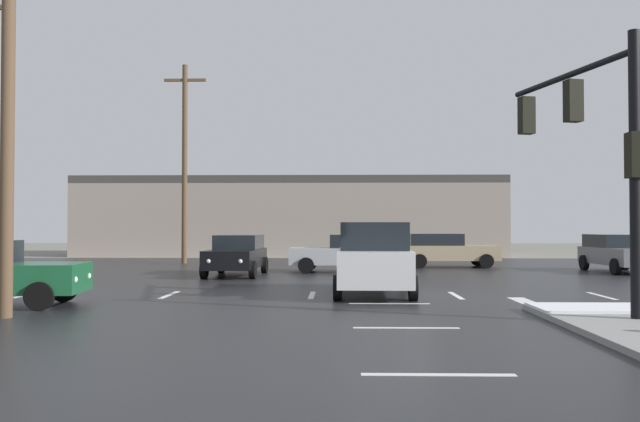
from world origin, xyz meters
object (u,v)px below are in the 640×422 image
object	(u,v)px
sedan_silver	(348,252)
utility_pole_distant	(185,160)
traffic_signal_mast	(595,134)
suv_white	(373,256)
sedan_tan	(446,249)
sedan_black	(237,254)
utility_pole_mid	(8,102)
sedan_grey	(618,252)

from	to	relation	value
sedan_silver	utility_pole_distant	distance (m)	11.74
traffic_signal_mast	sedan_silver	size ratio (longest dim) A/B	1.24
suv_white	sedan_silver	distance (m)	9.18
sedan_tan	sedan_black	distance (m)	10.66
utility_pole_distant	sedan_tan	bearing A→B (deg)	-13.12
sedan_black	utility_pole_mid	size ratio (longest dim) A/B	0.53
sedan_silver	utility_pole_mid	world-z (taller)	utility_pole_mid
utility_pole_distant	sedan_grey	bearing A→B (deg)	-17.51
sedan_tan	utility_pole_mid	size ratio (longest dim) A/B	0.52
traffic_signal_mast	sedan_tan	world-z (taller)	traffic_signal_mast
sedan_grey	suv_white	size ratio (longest dim) A/B	0.94
utility_pole_mid	suv_white	bearing A→B (deg)	32.55
traffic_signal_mast	sedan_grey	bearing A→B (deg)	-38.08
sedan_grey	sedan_black	distance (m)	16.00
sedan_tan	suv_white	world-z (taller)	suv_white
sedan_tan	utility_pole_mid	bearing A→B (deg)	-124.67
suv_white	utility_pole_mid	size ratio (longest dim) A/B	0.56
sedan_grey	utility_pole_mid	xyz separation A→B (m)	(-18.85, -14.71, 3.71)
suv_white	utility_pole_mid	bearing A→B (deg)	124.07
traffic_signal_mast	sedan_silver	xyz separation A→B (m)	(-5.06, 13.69, -3.07)
sedan_tan	sedan_black	world-z (taller)	same
sedan_grey	sedan_silver	world-z (taller)	same
sedan_grey	sedan_tan	bearing A→B (deg)	-117.63
sedan_tan	sedan_silver	distance (m)	5.93
suv_white	sedan_silver	xyz separation A→B (m)	(-0.55, 9.16, -0.24)
suv_white	sedan_black	size ratio (longest dim) A/B	1.06
sedan_grey	utility_pole_mid	world-z (taller)	utility_pole_mid
sedan_black	traffic_signal_mast	bearing A→B (deg)	40.84
sedan_tan	utility_pole_distant	xyz separation A→B (m)	(-13.13, 3.06, 4.59)
utility_pole_distant	traffic_signal_mast	bearing A→B (deg)	-56.46
traffic_signal_mast	utility_pole_distant	world-z (taller)	utility_pole_distant
suv_white	utility_pole_distant	distance (m)	18.77
sedan_grey	sedan_black	size ratio (longest dim) A/B	1.00
suv_white	utility_pole_distant	xyz separation A→B (m)	(-9.01, 15.87, 4.36)
traffic_signal_mast	suv_white	bearing A→B (deg)	31.01
utility_pole_mid	sedan_silver	bearing A→B (deg)	62.45
sedan_tan	sedan_black	size ratio (longest dim) A/B	0.99
sedan_silver	utility_pole_distant	world-z (taller)	utility_pole_distant
sedan_tan	traffic_signal_mast	bearing A→B (deg)	-89.32
traffic_signal_mast	sedan_black	world-z (taller)	traffic_signal_mast
sedan_black	utility_pole_mid	distance (m)	13.22
traffic_signal_mast	sedan_grey	distance (m)	15.80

